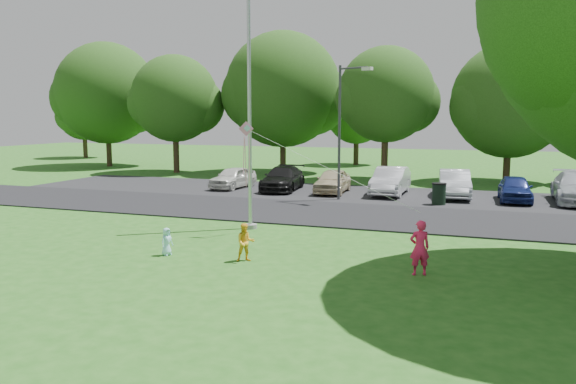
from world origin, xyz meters
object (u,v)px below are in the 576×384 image
(child_blue, at_px, (167,242))
(kite, at_px, (251,144))
(trash_can, at_px, (439,194))
(child_yellow, at_px, (245,242))
(flagpole, at_px, (250,117))
(street_lamp, at_px, (344,120))
(woman, at_px, (420,248))

(child_blue, xyz_separation_m, kite, (1.32, 3.46, 2.84))
(trash_can, xyz_separation_m, child_yellow, (-4.45, -12.52, 0.02))
(kite, bearing_deg, child_yellow, -90.40)
(kite, bearing_deg, child_blue, -131.63)
(flagpole, relative_size, trash_can, 9.23)
(street_lamp, relative_size, child_blue, 7.85)
(flagpole, bearing_deg, kite, -64.88)
(flagpole, bearing_deg, street_lamp, 78.48)
(street_lamp, distance_m, child_blue, 13.29)
(trash_can, relative_size, kite, 0.16)
(flagpole, distance_m, child_blue, 6.03)
(kite, bearing_deg, street_lamp, 62.64)
(woman, bearing_deg, kite, -49.37)
(trash_can, distance_m, woman, 12.29)
(flagpole, xyz_separation_m, kite, (0.57, -1.21, -0.90))
(woman, distance_m, kite, 7.35)
(flagpole, xyz_separation_m, child_yellow, (1.80, -4.52, -3.60))
(child_blue, bearing_deg, kite, -4.71)
(woman, height_order, kite, kite)
(street_lamp, height_order, child_yellow, street_lamp)
(woman, distance_m, child_blue, 7.51)
(flagpole, distance_m, trash_can, 10.78)
(trash_can, height_order, woman, woman)
(child_blue, bearing_deg, street_lamp, 5.47)
(flagpole, distance_m, woman, 8.69)
(street_lamp, xyz_separation_m, kite, (-1.05, -9.11, -0.74))
(child_blue, bearing_deg, trash_can, -12.82)
(flagpole, bearing_deg, trash_can, 51.99)
(street_lamp, relative_size, woman, 4.49)
(flagpole, height_order, trash_can, flagpole)
(trash_can, bearing_deg, flagpole, -128.01)
(trash_can, relative_size, child_yellow, 0.96)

